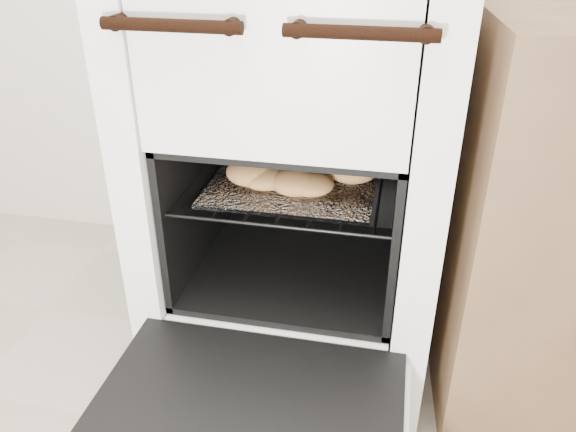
# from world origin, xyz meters

# --- Properties ---
(stove) EXTENTS (0.67, 0.75, 1.03)m
(stove) POSITION_xyz_m (0.10, 1.13, 0.50)
(stove) COLOR white
(stove) RESTS_ON ground
(oven_door) EXTENTS (0.60, 0.47, 0.04)m
(oven_door) POSITION_xyz_m (0.10, 0.56, 0.22)
(oven_door) COLOR black
(oven_door) RESTS_ON stove
(oven_rack) EXTENTS (0.49, 0.47, 0.01)m
(oven_rack) POSITION_xyz_m (0.10, 1.05, 0.50)
(oven_rack) COLOR black
(oven_rack) RESTS_ON stove
(foil_sheet) EXTENTS (0.38, 0.34, 0.01)m
(foil_sheet) POSITION_xyz_m (0.10, 1.03, 0.50)
(foil_sheet) COLOR white
(foil_sheet) RESTS_ON oven_rack
(baked_rolls) EXTENTS (0.37, 0.28, 0.06)m
(baked_rolls) POSITION_xyz_m (0.11, 1.03, 0.53)
(baked_rolls) COLOR tan
(baked_rolls) RESTS_ON foil_sheet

